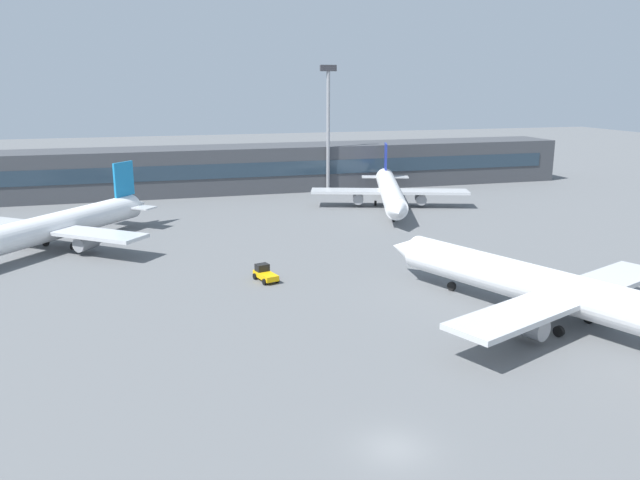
% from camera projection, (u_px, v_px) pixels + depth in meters
% --- Properties ---
extents(ground_plane, '(400.00, 400.00, 0.00)m').
position_uv_depth(ground_plane, '(265.00, 268.00, 75.88)').
color(ground_plane, slate).
extents(terminal_building, '(151.49, 12.13, 9.00)m').
position_uv_depth(terminal_building, '(209.00, 170.00, 127.35)').
color(terminal_building, '#3F4247').
rests_on(terminal_building, ground_plane).
extents(airplane_near, '(28.53, 39.71, 10.33)m').
position_uv_depth(airplane_near, '(555.00, 290.00, 57.96)').
color(airplane_near, white).
rests_on(airplane_near, ground_plane).
extents(airplane_mid, '(28.67, 33.05, 10.00)m').
position_uv_depth(airplane_mid, '(45.00, 229.00, 82.49)').
color(airplane_mid, white).
rests_on(airplane_mid, ground_plane).
extents(airplane_far, '(27.66, 38.73, 9.88)m').
position_uv_depth(airplane_far, '(390.00, 191.00, 111.36)').
color(airplane_far, white).
rests_on(airplane_far, ground_plane).
extents(baggage_tug_yellow, '(2.56, 3.87, 1.75)m').
position_uv_depth(baggage_tug_yellow, '(265.00, 274.00, 71.01)').
color(baggage_tug_yellow, '#F2B20C').
rests_on(baggage_tug_yellow, ground_plane).
extents(floodlight_tower_west, '(3.20, 0.80, 24.80)m').
position_uv_depth(floodlight_tower_west, '(328.00, 120.00, 125.07)').
color(floodlight_tower_west, gray).
rests_on(floodlight_tower_west, ground_plane).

